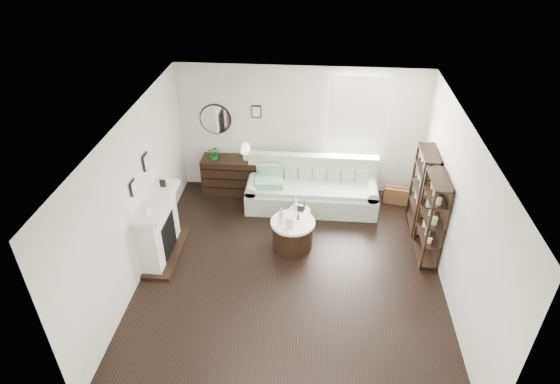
# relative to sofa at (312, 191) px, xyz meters

# --- Properties ---
(room) EXTENTS (5.50, 5.50, 5.50)m
(room) POSITION_rel_sofa_xyz_m (0.46, 0.62, 1.26)
(room) COLOR black
(room) RESTS_ON ground
(fireplace) EXTENTS (0.50, 1.40, 1.84)m
(fireplace) POSITION_rel_sofa_xyz_m (-2.59, -1.78, 0.20)
(fireplace) COLOR white
(fireplace) RESTS_ON ground
(shelf_unit_far) EXTENTS (0.30, 0.80, 1.60)m
(shelf_unit_far) POSITION_rel_sofa_xyz_m (2.05, -0.53, 0.47)
(shelf_unit_far) COLOR black
(shelf_unit_far) RESTS_ON ground
(shelf_unit_near) EXTENTS (0.30, 0.80, 1.60)m
(shelf_unit_near) POSITION_rel_sofa_xyz_m (2.05, -1.43, 0.47)
(shelf_unit_near) COLOR black
(shelf_unit_near) RESTS_ON ground
(sofa) EXTENTS (2.61, 0.90, 1.01)m
(sofa) POSITION_rel_sofa_xyz_m (0.00, 0.00, 0.00)
(sofa) COLOR #B4BEA9
(sofa) RESTS_ON ground
(quilt) EXTENTS (0.59, 0.50, 0.14)m
(quilt) POSITION_rel_sofa_xyz_m (-0.85, -0.13, 0.26)
(quilt) COLOR #268B71
(quilt) RESTS_ON sofa
(suitcase) EXTENTS (0.56, 0.27, 0.36)m
(suitcase) POSITION_rel_sofa_xyz_m (1.76, 0.22, -0.16)
(suitcase) COLOR brown
(suitcase) RESTS_ON ground
(dresser) EXTENTS (1.18, 0.51, 0.79)m
(dresser) POSITION_rel_sofa_xyz_m (-1.73, 0.39, 0.06)
(dresser) COLOR black
(dresser) RESTS_ON ground
(table_lamp) EXTENTS (0.26, 0.26, 0.35)m
(table_lamp) POSITION_rel_sofa_xyz_m (-1.38, 0.39, 0.63)
(table_lamp) COLOR white
(table_lamp) RESTS_ON dresser
(potted_plant) EXTENTS (0.31, 0.28, 0.30)m
(potted_plant) POSITION_rel_sofa_xyz_m (-2.02, 0.34, 0.60)
(potted_plant) COLOR #1B5A19
(potted_plant) RESTS_ON dresser
(drum_table) EXTENTS (0.79, 0.79, 0.55)m
(drum_table) POSITION_rel_sofa_xyz_m (-0.30, -1.37, -0.06)
(drum_table) COLOR black
(drum_table) RESTS_ON ground
(pedestal_table) EXTENTS (0.41, 0.41, 0.50)m
(pedestal_table) POSITION_rel_sofa_xyz_m (-0.20, -0.94, 0.12)
(pedestal_table) COLOR white
(pedestal_table) RESTS_ON ground
(eiffel_drum) EXTENTS (0.11, 0.11, 0.17)m
(eiffel_drum) POSITION_rel_sofa_xyz_m (-0.21, -1.31, 0.30)
(eiffel_drum) COLOR black
(eiffel_drum) RESTS_ON drum_table
(bottle_drum) EXTENTS (0.08, 0.08, 0.33)m
(bottle_drum) POSITION_rel_sofa_xyz_m (-0.50, -1.46, 0.38)
(bottle_drum) COLOR silver
(bottle_drum) RESTS_ON drum_table
(card_frame_drum) EXTENTS (0.15, 0.09, 0.19)m
(card_frame_drum) POSITION_rel_sofa_xyz_m (-0.35, -1.57, 0.31)
(card_frame_drum) COLOR silver
(card_frame_drum) RESTS_ON drum_table
(eiffel_ped) EXTENTS (0.12, 0.12, 0.19)m
(eiffel_ped) POSITION_rel_sofa_xyz_m (-0.12, -0.91, 0.25)
(eiffel_ped) COLOR black
(eiffel_ped) RESTS_ON pedestal_table
(flask_ped) EXTENTS (0.14, 0.14, 0.25)m
(flask_ped) POSITION_rel_sofa_xyz_m (-0.27, -0.92, 0.29)
(flask_ped) COLOR silver
(flask_ped) RESTS_ON pedestal_table
(card_frame_ped) EXTENTS (0.12, 0.07, 0.16)m
(card_frame_ped) POSITION_rel_sofa_xyz_m (-0.18, -1.05, 0.24)
(card_frame_ped) COLOR black
(card_frame_ped) RESTS_ON pedestal_table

